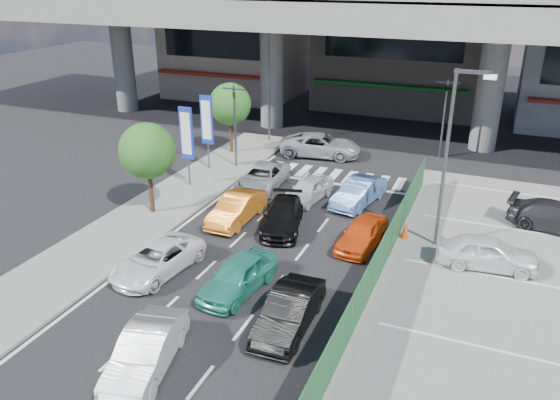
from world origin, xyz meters
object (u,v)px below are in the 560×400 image
at_px(taxi_orange_left, 237,209).
at_px(kei_truck_front_right, 359,192).
at_px(sedan_white_front_mid, 308,189).
at_px(crossing_wagon_silver, 321,145).
at_px(sedan_black_mid, 283,217).
at_px(tree_near, 147,151).
at_px(taxi_teal_mid, 238,276).
at_px(signboard_far, 207,122).
at_px(parked_sedan_dgrey, 559,218).
at_px(street_lamp_left, 271,76).
at_px(wagon_silver_front_left, 262,178).
at_px(hatch_white_back_mid, 146,351).
at_px(taxi_orange_right, 362,234).
at_px(signboard_near, 187,136).
at_px(traffic_cone, 405,230).
at_px(traffic_light_right, 446,99).
at_px(traffic_light_left, 234,106).
at_px(sedan_white_mid_left, 158,259).
at_px(hatch_black_mid_right, 289,311).
at_px(parked_sedan_white, 487,252).
at_px(tree_far, 230,104).

distance_m(taxi_orange_left, kei_truck_front_right, 6.72).
bearing_deg(sedan_white_front_mid, crossing_wagon_silver, 113.87).
bearing_deg(sedan_black_mid, tree_near, 172.90).
bearing_deg(taxi_teal_mid, signboard_far, 130.78).
distance_m(tree_near, parked_sedan_dgrey, 20.23).
distance_m(sedan_black_mid, kei_truck_front_right, 5.05).
distance_m(street_lamp_left, wagon_silver_front_left, 10.06).
bearing_deg(parked_sedan_dgrey, hatch_white_back_mid, 152.60).
bearing_deg(sedan_black_mid, kei_truck_front_right, 43.61).
xyz_separation_m(street_lamp_left, taxi_teal_mid, (6.71, -18.95, -4.08)).
height_order(tree_near, taxi_orange_right, tree_near).
relative_size(sedan_black_mid, parked_sedan_dgrey, 0.93).
xyz_separation_m(signboard_near, sedan_white_front_mid, (7.04, 0.70, -2.42)).
xyz_separation_m(parked_sedan_dgrey, traffic_cone, (-6.64, -3.60, -0.29)).
distance_m(traffic_light_right, crossing_wagon_silver, 8.59).
bearing_deg(traffic_light_left, signboard_near, -104.02).
bearing_deg(signboard_far, taxi_teal_mid, -56.24).
bearing_deg(sedan_white_mid_left, parked_sedan_dgrey, 41.57).
xyz_separation_m(traffic_light_left, traffic_cone, (11.80, -5.94, -3.49)).
bearing_deg(sedan_white_front_mid, sedan_black_mid, -79.33).
relative_size(wagon_silver_front_left, parked_sedan_dgrey, 1.00).
height_order(street_lamp_left, sedan_white_mid_left, street_lamp_left).
distance_m(signboard_far, taxi_orange_right, 13.40).
distance_m(signboard_far, taxi_teal_mid, 14.57).
distance_m(hatch_black_mid_right, parked_sedan_white, 9.35).
bearing_deg(crossing_wagon_silver, traffic_cone, -151.23).
bearing_deg(sedan_white_front_mid, hatch_white_back_mid, -80.11).
bearing_deg(parked_sedan_white, tree_near, 86.45).
relative_size(hatch_white_back_mid, sedan_black_mid, 0.96).
xyz_separation_m(taxi_orange_right, crossing_wagon_silver, (-5.88, 11.63, 0.10)).
height_order(traffic_light_right, sedan_black_mid, traffic_light_right).
relative_size(hatch_white_back_mid, taxi_orange_left, 1.00).
height_order(street_lamp_left, sedan_white_front_mid, street_lamp_left).
height_order(taxi_orange_right, wagon_silver_front_left, wagon_silver_front_left).
bearing_deg(hatch_black_mid_right, tree_far, 121.30).
bearing_deg(taxi_teal_mid, traffic_light_left, 123.97).
distance_m(signboard_far, sedan_white_mid_left, 12.89).
xyz_separation_m(signboard_far, taxi_orange_left, (5.04, -6.18, -2.37)).
relative_size(signboard_far, tree_near, 0.98).
height_order(signboard_far, taxi_teal_mid, signboard_far).
relative_size(traffic_light_right, kei_truck_front_right, 1.24).
bearing_deg(hatch_white_back_mid, tree_near, 111.09).
bearing_deg(street_lamp_left, kei_truck_front_right, -44.80).
bearing_deg(traffic_cone, parked_sedan_white, -21.24).
xyz_separation_m(hatch_white_back_mid, taxi_orange_left, (-2.30, 10.93, 0.00)).
distance_m(traffic_light_right, hatch_white_back_mid, 25.97).
distance_m(tree_far, taxi_orange_left, 11.34).
height_order(tree_far, kei_truck_front_right, tree_far).
xyz_separation_m(tree_near, taxi_orange_right, (10.91, 0.57, -2.74)).
relative_size(sedan_white_front_mid, parked_sedan_dgrey, 0.80).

